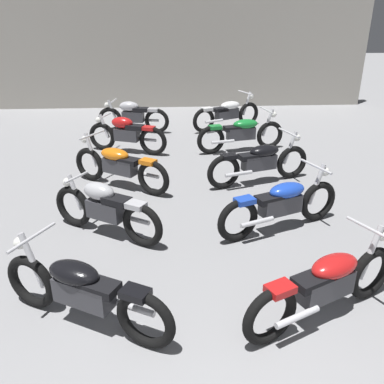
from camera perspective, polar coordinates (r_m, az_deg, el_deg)
name	(u,v)px	position (r m, az deg, el deg)	size (l,w,h in m)	color
back_wall	(177,52)	(14.37, -2.10, 18.71)	(12.64, 0.24, 3.60)	#9E998E
motorcycle_left_row_1	(83,290)	(4.66, -14.77, -12.93)	(1.97, 1.16, 0.97)	black
motorcycle_left_row_2	(105,208)	(6.29, -11.83, -2.15)	(1.74, 1.12, 0.88)	black
motorcycle_left_row_3	(119,165)	(7.95, -9.95, 3.66)	(1.90, 1.25, 0.97)	black
motorcycle_left_row_4	(126,134)	(9.90, -8.98, 7.92)	(1.89, 0.80, 0.88)	black
motorcycle_left_row_5	(133,116)	(11.54, -8.13, 10.32)	(1.96, 0.56, 0.88)	black
motorcycle_right_row_1	(326,284)	(4.82, 17.96, -11.91)	(2.00, 1.11, 0.97)	black
motorcycle_right_row_2	(281,203)	(6.45, 12.15, -1.55)	(2.05, 1.02, 0.97)	black
motorcycle_right_row_3	(260,161)	(8.13, 9.29, 4.19)	(2.10, 0.91, 0.97)	black
motorcycle_right_row_4	(242,133)	(9.95, 6.83, 8.09)	(2.14, 0.80, 0.97)	black
motorcycle_right_row_5	(227,113)	(11.81, 4.87, 10.76)	(2.00, 1.11, 0.97)	black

